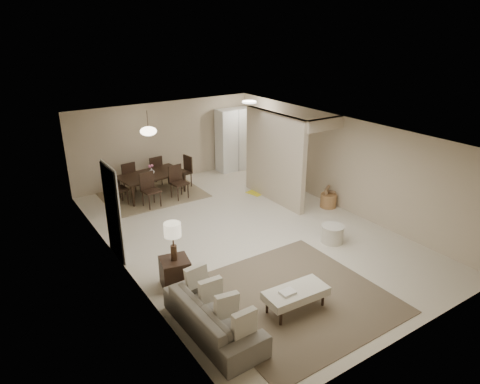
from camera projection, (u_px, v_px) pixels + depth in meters
floor at (245, 232)px, 10.39m from camera, size 9.00×9.00×0.00m
ceiling at (246, 131)px, 9.46m from camera, size 9.00×9.00×0.00m
back_wall at (165, 142)px, 13.41m from camera, size 6.00×0.00×6.00m
left_wall at (119, 213)px, 8.39m from camera, size 0.00×9.00×9.00m
right_wall at (338, 162)px, 11.46m from camera, size 0.00×9.00×9.00m
partition at (274, 158)px, 11.81m from camera, size 0.15×2.50×2.50m
doorway at (112, 213)px, 8.95m from camera, size 0.04×0.90×2.04m
pantry_cabinet at (234, 140)px, 14.42m from camera, size 1.20×0.55×2.10m
flush_light at (249, 102)px, 13.13m from camera, size 0.44×0.44×0.05m
living_rug at (293, 297)px, 7.92m from camera, size 3.20×3.20×0.01m
sofa at (213, 316)px, 6.94m from camera, size 2.09×0.86×0.60m
ottoman_bench at (296, 294)px, 7.46m from camera, size 1.17×0.59×0.41m
side_table at (175, 273)px, 8.16m from camera, size 0.62×0.62×0.58m
table_lamp at (173, 233)px, 7.85m from camera, size 0.32×0.32×0.76m
round_pouf at (332, 234)px, 9.84m from camera, size 0.52×0.52×0.41m
wicker_basket at (328, 201)px, 11.72m from camera, size 0.57×0.57×0.37m
dining_rug at (154, 195)px, 12.59m from camera, size 2.80×2.10×0.01m
dining_table at (153, 185)px, 12.47m from camera, size 1.99×1.29×0.66m
dining_chairs at (152, 180)px, 12.41m from camera, size 2.60×2.02×0.96m
vase at (152, 171)px, 12.32m from camera, size 0.19×0.19×0.17m
yellow_mat at (260, 191)px, 12.88m from camera, size 0.89×0.65×0.01m
pendant_light at (148, 131)px, 11.88m from camera, size 0.46×0.46×0.71m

